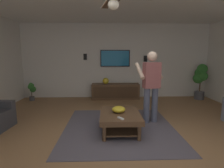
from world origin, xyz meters
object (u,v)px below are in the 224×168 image
(person_standing, at_px, (151,83))
(potted_plant_short, at_px, (32,89))
(coffee_table, at_px, (120,118))
(wall_speaker_left, at_px, (145,59))
(tv, at_px, (115,58))
(bowl, at_px, (119,109))
(media_console, at_px, (115,91))
(remote_white, at_px, (121,118))
(wall_speaker_right, at_px, (85,57))
(potted_plant_tall, at_px, (200,78))
(vase_round, at_px, (106,81))
(ceiling_fan, at_px, (114,0))

(person_standing, relative_size, potted_plant_short, 2.63)
(coffee_table, xyz_separation_m, wall_speaker_left, (3.11, -1.18, 1.14))
(tv, xyz_separation_m, bowl, (-3.05, 0.08, -0.99))
(potted_plant_short, bearing_deg, media_console, -86.86)
(bowl, height_order, remote_white, bowl)
(potted_plant_short, height_order, bowl, potted_plant_short)
(wall_speaker_left, height_order, wall_speaker_right, wall_speaker_right)
(coffee_table, xyz_separation_m, potted_plant_tall, (2.66, -3.05, 0.48))
(remote_white, relative_size, wall_speaker_right, 0.68)
(media_console, xyz_separation_m, remote_white, (-3.20, 0.08, 0.14))
(coffee_table, bearing_deg, bowl, 29.69)
(potted_plant_tall, height_order, wall_speaker_right, wall_speaker_right)
(media_console, height_order, person_standing, person_standing)
(person_standing, xyz_separation_m, remote_white, (-0.86, 0.76, -0.52))
(remote_white, height_order, vase_round, vase_round)
(potted_plant_tall, relative_size, remote_white, 8.43)
(media_console, xyz_separation_m, bowl, (-2.81, 0.08, 0.19))
(tv, xyz_separation_m, vase_round, (-0.29, 0.35, -0.79))
(potted_plant_short, bearing_deg, remote_white, -137.00)
(wall_speaker_right, bearing_deg, ceiling_fan, -167.10)
(person_standing, distance_m, vase_round, 2.53)
(media_console, relative_size, vase_round, 7.73)
(ceiling_fan, bearing_deg, tv, -3.34)
(vase_round, bearing_deg, wall_speaker_right, 68.01)
(bowl, xyz_separation_m, ceiling_fan, (-0.72, 0.14, 1.90))
(tv, bearing_deg, vase_round, -50.59)
(media_console, relative_size, tv, 1.59)
(bowl, xyz_separation_m, wall_speaker_left, (3.06, -1.20, 0.98))
(tv, height_order, potted_plant_tall, tv)
(potted_plant_tall, bearing_deg, media_console, 86.26)
(tv, relative_size, ceiling_fan, 0.89)
(tv, bearing_deg, coffee_table, -1.08)
(potted_plant_short, xyz_separation_m, remote_white, (-3.04, -2.83, 0.01))
(wall_speaker_right, bearing_deg, remote_white, -163.69)
(coffee_table, height_order, person_standing, person_standing)
(potted_plant_tall, bearing_deg, bowl, 130.41)
(potted_plant_short, height_order, wall_speaker_right, wall_speaker_right)
(media_console, distance_m, person_standing, 2.52)
(person_standing, bearing_deg, wall_speaker_left, -19.18)
(ceiling_fan, bearing_deg, potted_plant_short, 38.59)
(wall_speaker_left, xyz_separation_m, ceiling_fan, (-3.79, 1.34, 0.92))
(wall_speaker_left, bearing_deg, bowl, 158.59)
(bowl, bearing_deg, person_standing, -58.46)
(potted_plant_tall, bearing_deg, ceiling_fan, 136.13)
(tv, distance_m, person_standing, 2.72)
(media_console, bearing_deg, potted_plant_short, -86.86)
(media_console, bearing_deg, bowl, -1.71)
(person_standing, bearing_deg, tv, 5.19)
(remote_white, relative_size, vase_round, 0.68)
(coffee_table, xyz_separation_m, person_standing, (0.52, -0.75, 0.64))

